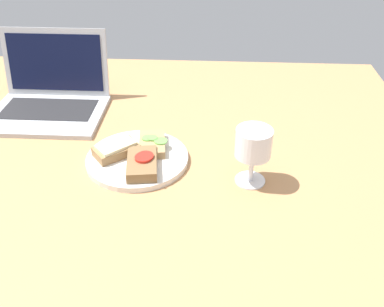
# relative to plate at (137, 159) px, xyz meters

# --- Properties ---
(wooden_table) EXTENTS (1.40, 1.40, 0.03)m
(wooden_table) POSITION_rel_plate_xyz_m (0.05, -0.04, -0.02)
(wooden_table) COLOR #B27F51
(wooden_table) RESTS_ON ground
(plate) EXTENTS (0.25, 0.25, 0.01)m
(plate) POSITION_rel_plate_xyz_m (0.00, 0.00, 0.00)
(plate) COLOR silver
(plate) RESTS_ON wooden_table
(sandwich_with_tomato) EXTENTS (0.08, 0.13, 0.03)m
(sandwich_with_tomato) POSITION_rel_plate_xyz_m (0.02, -0.05, 0.02)
(sandwich_with_tomato) COLOR brown
(sandwich_with_tomato) RESTS_ON plate
(sandwich_with_cucumber) EXTENTS (0.08, 0.12, 0.02)m
(sandwich_with_cucumber) POSITION_rel_plate_xyz_m (0.03, 0.04, 0.02)
(sandwich_with_cucumber) COLOR #A88456
(sandwich_with_cucumber) RESTS_ON plate
(sandwich_with_cheese) EXTENTS (0.12, 0.11, 0.03)m
(sandwich_with_cheese) POSITION_rel_plate_xyz_m (-0.05, 0.01, 0.02)
(sandwich_with_cheese) COLOR #937047
(sandwich_with_cheese) RESTS_ON plate
(wine_glass) EXTENTS (0.08, 0.08, 0.14)m
(wine_glass) POSITION_rel_plate_xyz_m (0.27, -0.06, 0.09)
(wine_glass) COLOR white
(wine_glass) RESTS_ON wooden_table
(laptop) EXTENTS (0.32, 0.28, 0.21)m
(laptop) POSITION_rel_plate_xyz_m (-0.30, 0.26, 0.04)
(laptop) COLOR #ADAFB5
(laptop) RESTS_ON wooden_table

